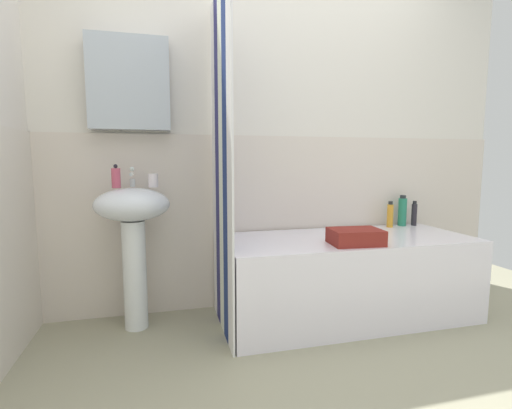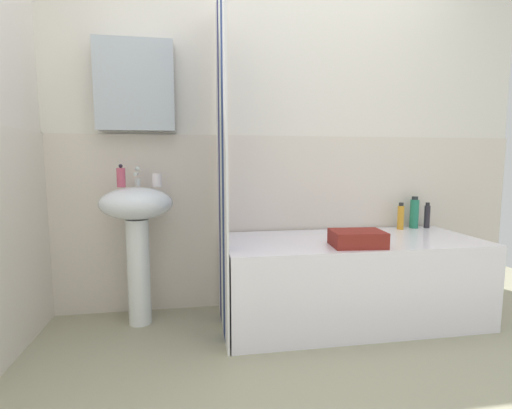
{
  "view_description": "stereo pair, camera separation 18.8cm",
  "coord_description": "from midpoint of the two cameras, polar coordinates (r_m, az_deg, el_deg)",
  "views": [
    {
      "loc": [
        -0.79,
        -1.29,
        1.03
      ],
      "look_at": [
        -0.24,
        0.83,
        0.77
      ],
      "focal_mm": 26.13,
      "sensor_mm": 36.0,
      "label": 1
    },
    {
      "loc": [
        -0.6,
        -1.33,
        1.03
      ],
      "look_at": [
        -0.24,
        0.83,
        0.77
      ],
      "focal_mm": 26.13,
      "sensor_mm": 36.0,
      "label": 2
    }
  ],
  "objects": [
    {
      "name": "shampoo_bottle",
      "position": [
        2.92,
        18.14,
        -1.54
      ],
      "size": [
        0.05,
        0.05,
        0.2
      ],
      "color": "gold",
      "rests_on": "bathtub"
    },
    {
      "name": "body_wash_bottle",
      "position": [
        3.07,
        21.47,
        -1.36
      ],
      "size": [
        0.04,
        0.04,
        0.19
      ],
      "color": "#29262D",
      "rests_on": "bathtub"
    },
    {
      "name": "wall_back_tiled",
      "position": [
        2.65,
        -0.55,
        9.15
      ],
      "size": [
        3.6,
        0.18,
        2.4
      ],
      "color": "silver",
      "rests_on": "ground_plane"
    },
    {
      "name": "shower_curtain",
      "position": [
        2.2,
        -7.75,
        5.93
      ],
      "size": [
        0.01,
        0.69,
        2.0
      ],
      "color": "white",
      "rests_on": "ground_plane"
    },
    {
      "name": "soap_dispenser",
      "position": [
        2.39,
        -22.79,
        3.81
      ],
      "size": [
        0.05,
        0.05,
        0.14
      ],
      "color": "#C44D67",
      "rests_on": "sink"
    },
    {
      "name": "lotion_bottle",
      "position": [
        3.02,
        19.86,
        -0.99
      ],
      "size": [
        0.06,
        0.06,
        0.23
      ],
      "color": "#25805E",
      "rests_on": "bathtub"
    },
    {
      "name": "sink",
      "position": [
        2.39,
        -20.49,
        -3.18
      ],
      "size": [
        0.44,
        0.34,
        0.87
      ],
      "color": "white",
      "rests_on": "ground_plane"
    },
    {
      "name": "bathtub",
      "position": [
        2.55,
        11.59,
        -10.78
      ],
      "size": [
        1.62,
        0.69,
        0.53
      ],
      "primitive_type": "cube",
      "color": "white",
      "rests_on": "ground_plane"
    },
    {
      "name": "towel_folded",
      "position": [
        2.28,
        12.73,
        -4.85
      ],
      "size": [
        0.32,
        0.24,
        0.09
      ],
      "primitive_type": "cube",
      "rotation": [
        0.0,
        0.0,
        -0.09
      ],
      "color": "maroon",
      "rests_on": "bathtub"
    },
    {
      "name": "faucet",
      "position": [
        2.44,
        -20.58,
        3.94
      ],
      "size": [
        0.03,
        0.12,
        0.12
      ],
      "color": "silver",
      "rests_on": "sink"
    },
    {
      "name": "toothbrush_cup",
      "position": [
        2.38,
        -17.68,
        3.53
      ],
      "size": [
        0.06,
        0.06,
        0.08
      ],
      "primitive_type": "cylinder",
      "color": "white",
      "rests_on": "sink"
    }
  ]
}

